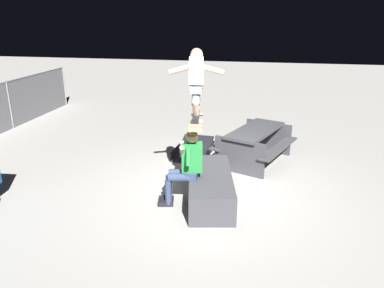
{
  "coord_description": "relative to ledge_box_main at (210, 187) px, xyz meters",
  "views": [
    {
      "loc": [
        -6.04,
        -0.97,
        3.1
      ],
      "look_at": [
        -0.42,
        0.14,
        1.09
      ],
      "focal_mm": 34.79,
      "sensor_mm": 36.0,
      "label": 1
    }
  ],
  "objects": [
    {
      "name": "person_sitting_on_ledge",
      "position": [
        -0.22,
        0.39,
        0.49
      ],
      "size": [
        0.6,
        0.78,
        1.32
      ],
      "color": "#2D3856",
      "rests_on": "ground"
    },
    {
      "name": "skater_airborne",
      "position": [
        0.01,
        0.26,
        1.84
      ],
      "size": [
        0.63,
        0.89,
        1.12
      ],
      "color": "black"
    },
    {
      "name": "ledge_box_main",
      "position": [
        0.0,
        0.0,
        0.0
      ],
      "size": [
        1.95,
        1.07,
        0.49
      ],
      "primitive_type": "cube",
      "rotation": [
        0.0,
        0.0,
        0.19
      ],
      "color": "#38383D",
      "rests_on": "ground"
    },
    {
      "name": "ground_plane",
      "position": [
        0.22,
        0.14,
        -0.24
      ],
      "size": [
        40.0,
        40.0,
        0.0
      ],
      "primitive_type": "plane",
      "color": "gray"
    },
    {
      "name": "kicker_ramp",
      "position": [
        2.13,
        0.71,
        -0.18
      ],
      "size": [
        1.25,
        0.86,
        0.4
      ],
      "color": "black",
      "rests_on": "ground"
    },
    {
      "name": "picnic_table_back",
      "position": [
        1.97,
        -0.69,
        0.26
      ],
      "size": [
        2.08,
        1.87,
        0.75
      ],
      "color": "#38383D",
      "rests_on": "ground"
    },
    {
      "name": "skateboard",
      "position": [
        -0.04,
        0.25,
        1.15
      ],
      "size": [
        1.04,
        0.35,
        0.17
      ],
      "color": "#AD8451"
    }
  ]
}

